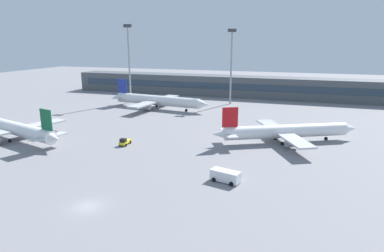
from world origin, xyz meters
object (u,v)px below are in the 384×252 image
(baggage_tug_yellow, at_px, (125,142))
(floodlight_tower_east, at_px, (129,59))
(service_van_white, at_px, (225,176))
(floodlight_tower_west, at_px, (231,62))
(airplane_far, at_px, (158,100))
(airplane_mid, at_px, (287,131))
(airplane_near, at_px, (13,128))

(baggage_tug_yellow, relative_size, floodlight_tower_east, 0.12)
(service_van_white, distance_m, floodlight_tower_west, 77.40)
(floodlight_tower_west, bearing_deg, airplane_far, -142.07)
(airplane_far, bearing_deg, airplane_mid, -31.42)
(baggage_tug_yellow, xyz_separation_m, floodlight_tower_east, (-26.16, 51.53, 16.50))
(floodlight_tower_west, bearing_deg, floodlight_tower_east, -166.39)
(airplane_near, xyz_separation_m, airplane_mid, (65.43, 18.60, -0.05))
(airplane_near, xyz_separation_m, floodlight_tower_east, (2.83, 55.78, 14.47))
(airplane_mid, relative_size, airplane_far, 0.84)
(floodlight_tower_west, height_order, floodlight_tower_east, floodlight_tower_east)
(airplane_near, height_order, airplane_mid, airplane_near)
(airplane_near, height_order, floodlight_tower_west, floodlight_tower_west)
(airplane_far, distance_m, floodlight_tower_west, 32.15)
(service_van_white, bearing_deg, airplane_mid, 72.14)
(baggage_tug_yellow, height_order, floodlight_tower_east, floodlight_tower_east)
(baggage_tug_yellow, bearing_deg, floodlight_tower_west, 78.23)
(airplane_far, height_order, baggage_tug_yellow, airplane_far)
(floodlight_tower_west, bearing_deg, airplane_near, -122.59)
(airplane_mid, relative_size, floodlight_tower_east, 1.12)
(airplane_far, bearing_deg, floodlight_tower_west, 37.93)
(baggage_tug_yellow, xyz_separation_m, floodlight_tower_west, (12.70, 60.94, 15.58))
(airplane_far, xyz_separation_m, service_van_white, (37.86, -56.43, -1.96))
(service_van_white, distance_m, floodlight_tower_east, 85.82)
(airplane_near, bearing_deg, floodlight_tower_east, 87.10)
(airplane_near, xyz_separation_m, airplane_far, (18.60, 47.20, 0.24))
(floodlight_tower_east, bearing_deg, airplane_near, -92.90)
(airplane_mid, bearing_deg, baggage_tug_yellow, -158.52)
(baggage_tug_yellow, distance_m, floodlight_tower_east, 60.09)
(airplane_near, distance_m, floodlight_tower_east, 57.70)
(floodlight_tower_east, bearing_deg, baggage_tug_yellow, -63.09)
(service_van_white, bearing_deg, airplane_near, 170.72)
(floodlight_tower_west, bearing_deg, baggage_tug_yellow, -101.77)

